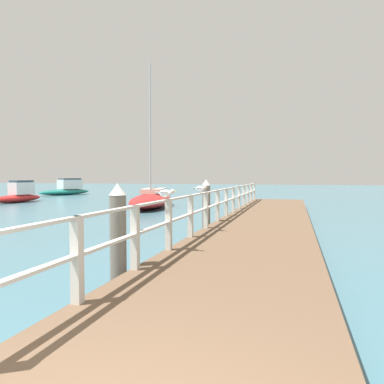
{
  "coord_description": "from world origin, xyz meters",
  "views": [
    {
      "loc": [
        1.03,
        -1.29,
        1.98
      ],
      "look_at": [
        -2.17,
        9.85,
        1.45
      ],
      "focal_mm": 33.58,
      "sensor_mm": 36.0,
      "label": 1
    }
  ],
  "objects_px": {
    "seagull_background": "(200,188)",
    "dock_piling_far": "(206,207)",
    "dock_piling_near": "(118,237)",
    "seagull_foreground": "(166,193)",
    "boat_2": "(152,199)",
    "boat_3": "(67,189)",
    "boat_1": "(19,195)"
  },
  "relations": [
    {
      "from": "seagull_background",
      "to": "boat_1",
      "type": "distance_m",
      "value": 21.44
    },
    {
      "from": "boat_2",
      "to": "dock_piling_near",
      "type": "bearing_deg",
      "value": 97.24
    },
    {
      "from": "seagull_background",
      "to": "dock_piling_far",
      "type": "bearing_deg",
      "value": -146.68
    },
    {
      "from": "seagull_foreground",
      "to": "boat_2",
      "type": "height_order",
      "value": "boat_2"
    },
    {
      "from": "dock_piling_near",
      "to": "boat_3",
      "type": "bearing_deg",
      "value": 126.7
    },
    {
      "from": "seagull_background",
      "to": "boat_1",
      "type": "height_order",
      "value": "seagull_background"
    },
    {
      "from": "seagull_foreground",
      "to": "boat_3",
      "type": "relative_size",
      "value": 0.08
    },
    {
      "from": "dock_piling_near",
      "to": "dock_piling_far",
      "type": "height_order",
      "value": "same"
    },
    {
      "from": "boat_3",
      "to": "seagull_foreground",
      "type": "bearing_deg",
      "value": -31.96
    },
    {
      "from": "boat_1",
      "to": "boat_3",
      "type": "xyz_separation_m",
      "value": [
        -2.94,
        10.04,
        0.03
      ]
    },
    {
      "from": "seagull_background",
      "to": "boat_3",
      "type": "xyz_separation_m",
      "value": [
        -20.26,
        22.63,
        -1.07
      ]
    },
    {
      "from": "seagull_foreground",
      "to": "boat_2",
      "type": "bearing_deg",
      "value": -142.93
    },
    {
      "from": "dock_piling_near",
      "to": "seagull_background",
      "type": "xyz_separation_m",
      "value": [
        0.39,
        4.04,
        0.7
      ]
    },
    {
      "from": "seagull_background",
      "to": "seagull_foreground",
      "type": "bearing_deg",
      "value": 23.64
    },
    {
      "from": "boat_3",
      "to": "dock_piling_far",
      "type": "bearing_deg",
      "value": -26.24
    },
    {
      "from": "boat_2",
      "to": "boat_3",
      "type": "relative_size",
      "value": 1.46
    },
    {
      "from": "dock_piling_near",
      "to": "seagull_foreground",
      "type": "bearing_deg",
      "value": 73.21
    },
    {
      "from": "boat_2",
      "to": "boat_3",
      "type": "height_order",
      "value": "boat_2"
    },
    {
      "from": "seagull_foreground",
      "to": "boat_1",
      "type": "height_order",
      "value": "seagull_foreground"
    },
    {
      "from": "dock_piling_near",
      "to": "boat_1",
      "type": "xyz_separation_m",
      "value": [
        -16.93,
        16.63,
        -0.39
      ]
    },
    {
      "from": "seagull_foreground",
      "to": "seagull_background",
      "type": "bearing_deg",
      "value": -166.38
    },
    {
      "from": "dock_piling_far",
      "to": "seagull_background",
      "type": "bearing_deg",
      "value": -80.3
    },
    {
      "from": "dock_piling_near",
      "to": "boat_1",
      "type": "bearing_deg",
      "value": 135.52
    },
    {
      "from": "dock_piling_far",
      "to": "boat_2",
      "type": "bearing_deg",
      "value": 122.04
    },
    {
      "from": "boat_3",
      "to": "boat_1",
      "type": "bearing_deg",
      "value": -54.23
    },
    {
      "from": "boat_1",
      "to": "boat_2",
      "type": "relative_size",
      "value": 0.52
    },
    {
      "from": "dock_piling_near",
      "to": "seagull_background",
      "type": "relative_size",
      "value": 4.08
    },
    {
      "from": "seagull_background",
      "to": "boat_2",
      "type": "height_order",
      "value": "boat_2"
    },
    {
      "from": "seagull_foreground",
      "to": "boat_3",
      "type": "bearing_deg",
      "value": -127.79
    },
    {
      "from": "dock_piling_near",
      "to": "boat_1",
      "type": "relative_size",
      "value": 0.4
    },
    {
      "from": "dock_piling_near",
      "to": "boat_2",
      "type": "relative_size",
      "value": 0.21
    },
    {
      "from": "seagull_foreground",
      "to": "seagull_background",
      "type": "xyz_separation_m",
      "value": [
        -0.0,
        2.75,
        0.0
      ]
    }
  ]
}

